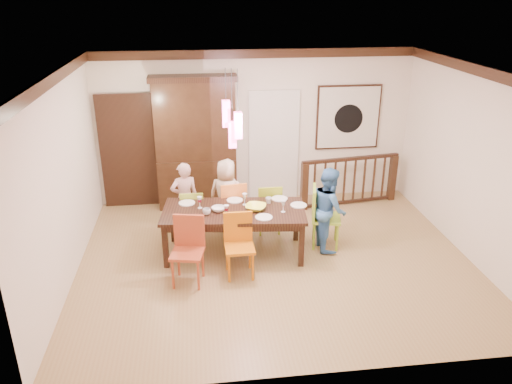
{
  "coord_description": "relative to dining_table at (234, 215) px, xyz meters",
  "views": [
    {
      "loc": [
        -1.14,
        -6.68,
        3.95
      ],
      "look_at": [
        -0.25,
        0.43,
        0.98
      ],
      "focal_mm": 35.0,
      "sensor_mm": 36.0,
      "label": 1
    }
  ],
  "objects": [
    {
      "name": "china_hutch",
      "position": [
        -0.53,
        1.99,
        0.58
      ],
      "size": [
        1.58,
        0.46,
        2.49
      ],
      "color": "black",
      "rests_on": "floor"
    },
    {
      "name": "serving_bowl",
      "position": [
        0.34,
        -0.03,
        0.12
      ],
      "size": [
        0.41,
        0.41,
        0.08
      ],
      "primitive_type": "imported",
      "rotation": [
        0.0,
        0.0,
        -0.35
      ],
      "color": "#F9FB47",
      "rests_on": "dining_table"
    },
    {
      "name": "white_doorway",
      "position": [
        0.96,
        2.16,
        0.38
      ],
      "size": [
        0.97,
        0.05,
        2.22
      ],
      "primitive_type": "cube",
      "color": "silver",
      "rests_on": "wall_back"
    },
    {
      "name": "napkin",
      "position": [
        -0.01,
        -0.35,
        0.09
      ],
      "size": [
        0.18,
        0.14,
        0.01
      ],
      "primitive_type": "cube",
      "color": "#D83359",
      "rests_on": "dining_table"
    },
    {
      "name": "wine_glass_c",
      "position": [
        -0.13,
        -0.24,
        0.18
      ],
      "size": [
        0.08,
        0.08,
        0.19
      ],
      "primitive_type": null,
      "color": "#590C19",
      "rests_on": "dining_table"
    },
    {
      "name": "person_end_right",
      "position": [
        1.51,
        0.02,
        0.01
      ],
      "size": [
        0.53,
        0.67,
        1.36
      ],
      "primitive_type": "imported",
      "rotation": [
        0.0,
        0.0,
        1.59
      ],
      "color": "#427ABB",
      "rests_on": "floor"
    },
    {
      "name": "ceiling",
      "position": [
        0.61,
        -0.31,
        2.23
      ],
      "size": [
        6.0,
        6.0,
        0.0
      ],
      "primitive_type": "plane",
      "rotation": [
        3.14,
        0.0,
        0.0
      ],
      "color": "white",
      "rests_on": "wall_back"
    },
    {
      "name": "plate_end_right",
      "position": [
        1.03,
        0.03,
        0.09
      ],
      "size": [
        0.26,
        0.26,
        0.01
      ],
      "primitive_type": "cylinder",
      "color": "white",
      "rests_on": "dining_table"
    },
    {
      "name": "pendant_cluster",
      "position": [
        0.0,
        -0.0,
        1.44
      ],
      "size": [
        0.27,
        0.21,
        1.14
      ],
      "color": "#FF4C96",
      "rests_on": "ceiling"
    },
    {
      "name": "dining_table",
      "position": [
        0.0,
        0.0,
        0.0
      ],
      "size": [
        2.29,
        1.22,
        0.75
      ],
      "rotation": [
        0.0,
        0.0,
        -0.1
      ],
      "color": "black",
      "rests_on": "floor"
    },
    {
      "name": "panel_door",
      "position": [
        -1.79,
        2.14,
        0.38
      ],
      "size": [
        1.04,
        0.07,
        2.24
      ],
      "primitive_type": "cube",
      "color": "black",
      "rests_on": "wall_back"
    },
    {
      "name": "person_far_left",
      "position": [
        -0.76,
        0.8,
        -0.03
      ],
      "size": [
        0.52,
        0.39,
        1.28
      ],
      "primitive_type": "imported",
      "rotation": [
        0.0,
        0.0,
        3.34
      ],
      "color": "beige",
      "rests_on": "floor"
    },
    {
      "name": "wine_glass_b",
      "position": [
        0.19,
        0.17,
        0.18
      ],
      "size": [
        0.08,
        0.08,
        0.19
      ],
      "primitive_type": null,
      "color": "silver",
      "rests_on": "dining_table"
    },
    {
      "name": "painting",
      "position": [
        2.41,
        2.16,
        0.93
      ],
      "size": [
        1.25,
        0.06,
        1.25
      ],
      "color": "black",
      "rests_on": "wall_back"
    },
    {
      "name": "plate_far_left",
      "position": [
        -0.72,
        0.34,
        0.09
      ],
      "size": [
        0.26,
        0.26,
        0.01
      ],
      "primitive_type": "cylinder",
      "color": "white",
      "rests_on": "dining_table"
    },
    {
      "name": "wine_glass_d",
      "position": [
        0.74,
        -0.17,
        0.18
      ],
      "size": [
        0.08,
        0.08,
        0.19
      ],
      "primitive_type": null,
      "color": "silver",
      "rests_on": "dining_table"
    },
    {
      "name": "cup_left",
      "position": [
        -0.42,
        -0.12,
        0.13
      ],
      "size": [
        0.12,
        0.12,
        0.1
      ],
      "primitive_type": "imported",
      "rotation": [
        0.0,
        0.0,
        0.03
      ],
      "color": "silver",
      "rests_on": "dining_table"
    },
    {
      "name": "wall_right",
      "position": [
        3.61,
        -0.31,
        0.78
      ],
      "size": [
        0.0,
        5.0,
        5.0
      ],
      "primitive_type": "plane",
      "rotation": [
        1.57,
        0.0,
        -1.57
      ],
      "color": "silver",
      "rests_on": "floor"
    },
    {
      "name": "crown_molding",
      "position": [
        0.61,
        -0.31,
        2.15
      ],
      "size": [
        6.0,
        5.0,
        0.16
      ],
      "primitive_type": null,
      "color": "black",
      "rests_on": "wall_back"
    },
    {
      "name": "person_far_mid",
      "position": [
        -0.06,
        0.85,
        -0.03
      ],
      "size": [
        0.73,
        0.6,
        1.28
      ],
      "primitive_type": "imported",
      "rotation": [
        0.0,
        0.0,
        2.79
      ],
      "color": "beige",
      "rests_on": "floor"
    },
    {
      "name": "plate_far_right",
      "position": [
        0.77,
        0.33,
        0.09
      ],
      "size": [
        0.26,
        0.26,
        0.01
      ],
      "primitive_type": "cylinder",
      "color": "white",
      "rests_on": "dining_table"
    },
    {
      "name": "chair_near_left",
      "position": [
        -0.72,
        -0.78,
        -0.11
      ],
      "size": [
        0.52,
        0.52,
        0.98
      ],
      "rotation": [
        0.0,
        0.0,
        -0.2
      ],
      "color": "#A54122",
      "rests_on": "floor"
    },
    {
      "name": "chair_end_right",
      "position": [
        1.49,
        0.08,
        -0.09
      ],
      "size": [
        0.54,
        0.54,
        1.01
      ],
      "rotation": [
        0.0,
        0.0,
        1.35
      ],
      "color": "#9CC52F",
      "rests_on": "floor"
    },
    {
      "name": "chair_far_right",
      "position": [
        0.65,
        0.69,
        -0.16
      ],
      "size": [
        0.41,
        0.41,
        0.89
      ],
      "rotation": [
        0.0,
        0.0,
        3.15
      ],
      "color": "#8EA11C",
      "rests_on": "floor"
    },
    {
      "name": "plate_near_mid",
      "position": [
        0.42,
        -0.34,
        0.09
      ],
      "size": [
        0.26,
        0.26,
        0.01
      ],
      "primitive_type": "cylinder",
      "color": "white",
      "rests_on": "dining_table"
    },
    {
      "name": "small_bowl",
      "position": [
        -0.24,
        -0.01,
        0.11
      ],
      "size": [
        0.22,
        0.22,
        0.07
      ],
      "primitive_type": "imported",
      "rotation": [
        0.0,
        0.0,
        0.04
      ],
      "color": "white",
      "rests_on": "dining_table"
    },
    {
      "name": "floor",
      "position": [
        0.61,
        -0.31,
        -0.67
      ],
      "size": [
        6.0,
        6.0,
        0.0
      ],
      "primitive_type": "plane",
      "color": "#A17F4D",
      "rests_on": "ground"
    },
    {
      "name": "wine_glass_a",
      "position": [
        -0.52,
        0.13,
        0.18
      ],
      "size": [
        0.08,
        0.08,
        0.19
      ],
      "primitive_type": null,
      "color": "#590C19",
      "rests_on": "dining_table"
    },
    {
      "name": "chair_near_mid",
      "position": [
        0.02,
        -0.67,
        -0.14
      ],
      "size": [
        0.43,
        0.43,
        0.93
      ],
      "rotation": [
        0.0,
        0.0,
        0.01
      ],
      "color": "#CC6C0C",
      "rests_on": "floor"
    },
    {
      "name": "cup_right",
      "position": [
        0.57,
        0.18,
        0.13
      ],
      "size": [
        0.13,
        0.13,
        0.1
      ],
      "primitive_type": "imported",
      "rotation": [
        0.0,
        0.0,
        -0.24
      ],
      "color": "silver",
      "rests_on": "dining_table"
    },
    {
      "name": "wall_back",
      "position": [
        0.61,
        2.19,
        0.78
      ],
      "size": [
        6.0,
        0.0,
        6.0
      ],
      "primitive_type": "plane",
      "rotation": [
        1.57,
        0.0,
        0.0
      ],
      "color": "silver",
      "rests_on": "floor"
    },
    {
      "name": "plate_far_mid",
      "position": [
        0.05,
        0.36,
        0.09
      ],
      "size": [
        0.26,
        0.26,
        0.01
      ],
      "primitive_type": "cylinder",
      "color": "white",
      "rests_on": "dining_table"
    },
    {
      "name": "wall_left",
      "position": [
        -2.39,
        -0.31,
        0.78
      ],
      "size": [
        0.0,
        5.0,
        5.0
      ],
      "primitive_type": "plane",
      "rotation": [
        1.57,
        0.0,
        1.57
      ],
      "color": "silver",
      "rests_on": "floor"
    },
    {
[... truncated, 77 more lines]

